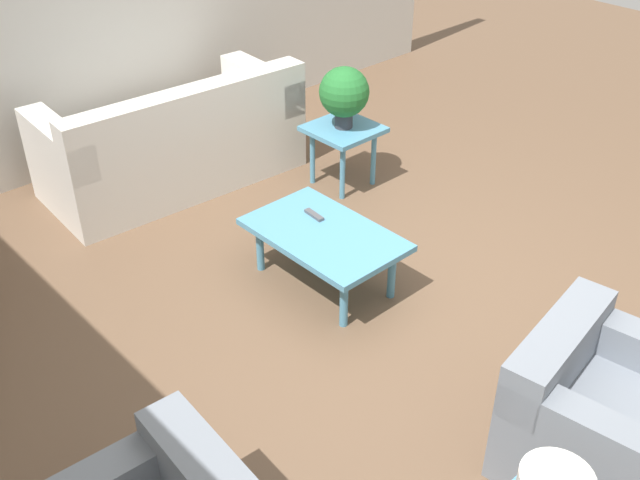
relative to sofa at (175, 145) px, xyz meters
The scene contains 7 objects.
ground_plane 2.25m from the sofa, behind, with size 14.00×14.00×0.00m, color brown.
sofa is the anchor object (origin of this frame).
armchair 3.73m from the sofa, behind, with size 1.01×0.95×0.70m.
coffee_table 1.76m from the sofa, behind, with size 0.99×0.62×0.39m.
side_table_plant 1.30m from the sofa, 133.28° to the right, with size 0.50×0.50×0.48m.
potted_plant 1.37m from the sofa, 133.28° to the right, with size 0.37×0.37×0.47m.
remote_control 1.58m from the sofa, behind, with size 0.16×0.05×0.02m.
Camera 1 is at (-2.37, 2.75, 2.88)m, focal length 42.00 mm.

